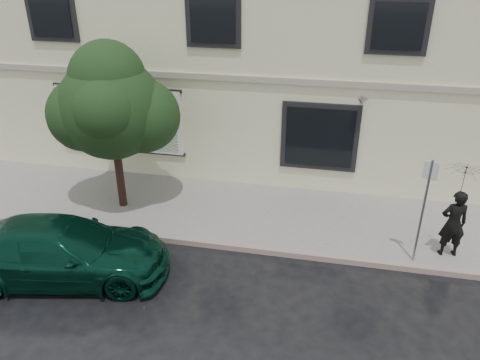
# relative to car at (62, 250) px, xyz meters

# --- Properties ---
(ground) EXTENTS (90.00, 90.00, 0.00)m
(ground) POSITION_rel_car_xyz_m (2.39, 0.35, -0.72)
(ground) COLOR black
(ground) RESTS_ON ground
(sidewalk) EXTENTS (20.00, 3.50, 0.15)m
(sidewalk) POSITION_rel_car_xyz_m (2.39, 3.60, -0.64)
(sidewalk) COLOR gray
(sidewalk) RESTS_ON ground
(curb) EXTENTS (20.00, 0.18, 0.16)m
(curb) POSITION_rel_car_xyz_m (2.39, 1.85, -0.64)
(curb) COLOR gray
(curb) RESTS_ON ground
(building) EXTENTS (20.00, 8.12, 7.00)m
(building) POSITION_rel_car_xyz_m (2.40, 9.35, 2.78)
(building) COLOR #EDECBF
(building) RESTS_ON ground
(billboard) EXTENTS (4.30, 0.16, 2.20)m
(billboard) POSITION_rel_car_xyz_m (-0.81, 5.27, 1.34)
(billboard) COLOR white
(billboard) RESTS_ON ground
(car) EXTENTS (5.25, 3.07, 1.43)m
(car) POSITION_rel_car_xyz_m (0.00, 0.00, 0.00)
(car) COLOR #083123
(car) RESTS_ON ground
(pedestrian) EXTENTS (0.71, 0.53, 1.78)m
(pedestrian) POSITION_rel_car_xyz_m (9.02, 2.53, 0.32)
(pedestrian) COLOR black
(pedestrian) RESTS_ON sidewalk
(umbrella) EXTENTS (1.27, 1.27, 0.76)m
(umbrella) POSITION_rel_car_xyz_m (9.02, 2.53, 1.60)
(umbrella) COLOR black
(umbrella) RESTS_ON pedestrian
(street_tree) EXTENTS (2.82, 2.82, 4.41)m
(street_tree) POSITION_rel_car_xyz_m (0.02, 3.24, 2.43)
(street_tree) COLOR #321D16
(street_tree) RESTS_ON sidewalk
(sign_pole) EXTENTS (0.32, 0.12, 2.69)m
(sign_pole) POSITION_rel_car_xyz_m (8.17, 2.08, 1.04)
(sign_pole) COLOR gray
(sign_pole) RESTS_ON sidewalk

